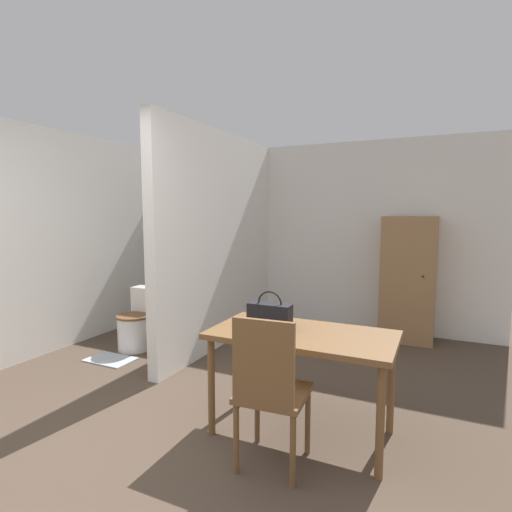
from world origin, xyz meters
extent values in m
plane|color=#4C3D30|center=(0.00, 0.00, 0.00)|extent=(16.00, 16.00, 0.00)
cube|color=white|center=(0.00, 4.02, 1.25)|extent=(5.23, 0.12, 2.50)
cube|color=white|center=(-2.18, 1.98, 1.25)|extent=(0.12, 4.96, 2.50)
cube|color=white|center=(-0.54, 2.67, 1.25)|extent=(0.12, 2.57, 2.50)
cube|color=brown|center=(0.98, 1.15, 0.72)|extent=(1.27, 0.67, 0.04)
cylinder|color=brown|center=(0.40, 0.88, 0.35)|extent=(0.05, 0.05, 0.70)
cylinder|color=brown|center=(1.55, 0.88, 0.35)|extent=(0.05, 0.05, 0.70)
cylinder|color=brown|center=(0.40, 1.43, 0.35)|extent=(0.05, 0.05, 0.70)
cylinder|color=brown|center=(1.55, 1.43, 0.35)|extent=(0.05, 0.05, 0.70)
cube|color=brown|center=(0.93, 0.75, 0.46)|extent=(0.44, 0.44, 0.04)
cube|color=brown|center=(0.94, 0.56, 0.73)|extent=(0.37, 0.05, 0.50)
cylinder|color=brown|center=(0.74, 0.92, 0.22)|extent=(0.04, 0.04, 0.44)
cylinder|color=brown|center=(1.09, 0.94, 0.22)|extent=(0.04, 0.04, 0.44)
cylinder|color=brown|center=(0.76, 0.57, 0.22)|extent=(0.04, 0.04, 0.44)
cylinder|color=brown|center=(1.12, 0.59, 0.22)|extent=(0.04, 0.04, 0.44)
cylinder|color=white|center=(-1.33, 2.02, 0.19)|extent=(0.36, 0.36, 0.38)
cylinder|color=brown|center=(-1.33, 2.02, 0.39)|extent=(0.38, 0.38, 0.02)
cube|color=white|center=(-1.33, 2.27, 0.53)|extent=(0.36, 0.18, 0.31)
cube|color=black|center=(0.74, 1.13, 0.84)|extent=(0.32, 0.11, 0.18)
torus|color=black|center=(0.74, 1.13, 0.93)|extent=(0.19, 0.01, 0.19)
cube|color=#997047|center=(1.49, 3.71, 0.76)|extent=(0.63, 0.45, 1.53)
sphere|color=black|center=(1.66, 3.48, 0.84)|extent=(0.02, 0.02, 0.02)
cube|color=#B2BCC6|center=(-1.33, 1.65, 0.01)|extent=(0.51, 0.32, 0.01)
camera|label=1|loc=(1.83, -1.44, 1.57)|focal=28.00mm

